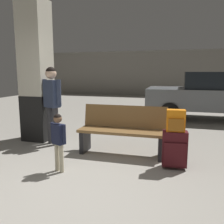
% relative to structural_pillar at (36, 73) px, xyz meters
% --- Properties ---
extents(ground_plane, '(18.00, 18.00, 0.10)m').
position_rel_structural_pillar_xyz_m(ground_plane, '(1.80, 1.87, -1.55)').
color(ground_plane, gray).
extents(garage_back_wall, '(18.00, 0.12, 2.80)m').
position_rel_structural_pillar_xyz_m(garage_back_wall, '(1.80, 10.73, -0.10)').
color(garage_back_wall, gray).
rests_on(garage_back_wall, ground_plane).
extents(structural_pillar, '(0.57, 0.57, 3.01)m').
position_rel_structural_pillar_xyz_m(structural_pillar, '(0.00, 0.00, 0.00)').
color(structural_pillar, black).
rests_on(structural_pillar, ground_plane).
extents(bench, '(1.61, 0.55, 0.89)m').
position_rel_structural_pillar_xyz_m(bench, '(2.06, -0.41, -1.05)').
color(bench, brown).
rests_on(bench, ground_plane).
extents(suitcase, '(0.40, 0.27, 0.60)m').
position_rel_structural_pillar_xyz_m(suitcase, '(3.02, -0.88, -1.17)').
color(suitcase, '#471419').
rests_on(suitcase, ground_plane).
extents(backpack_bright, '(0.30, 0.22, 0.34)m').
position_rel_structural_pillar_xyz_m(backpack_bright, '(3.02, -0.88, -0.72)').
color(backpack_bright, orange).
rests_on(backpack_bright, suitcase).
extents(child, '(0.29, 0.22, 0.90)m').
position_rel_structural_pillar_xyz_m(child, '(1.34, -1.50, -0.94)').
color(child, beige).
rests_on(child, ground_plane).
extents(adult, '(0.52, 0.30, 1.61)m').
position_rel_structural_pillar_xyz_m(adult, '(0.51, -0.25, -0.50)').
color(adult, '#38383D').
rests_on(adult, ground_plane).
extents(parked_car_near, '(4.14, 1.87, 1.51)m').
position_rel_structural_pillar_xyz_m(parked_car_near, '(4.05, 3.58, -0.69)').
color(parked_car_near, slate).
rests_on(parked_car_near, ground_plane).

